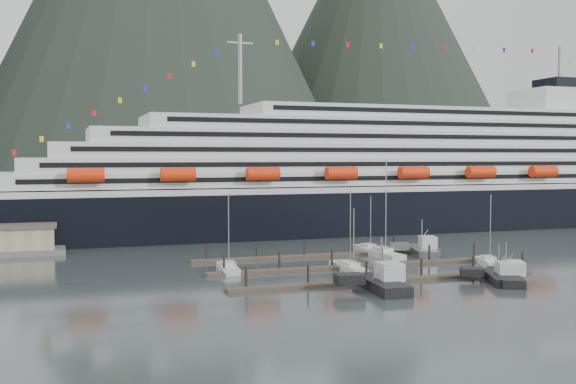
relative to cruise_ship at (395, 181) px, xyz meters
name	(u,v)px	position (x,y,z in m)	size (l,w,h in m)	color
ground	(388,269)	(-30.03, -54.94, -12.04)	(1600.00, 1600.00, 0.00)	#434F4E
mountains	(165,12)	(22.46, 533.60, 151.36)	(870.00, 440.00, 420.00)	black
cruise_ship	(395,181)	(0.00, 0.00, 0.00)	(210.00, 30.40, 50.30)	black
dock_near	(389,280)	(-34.95, -64.89, -11.73)	(48.18, 2.28, 3.20)	#403629
dock_mid	(352,266)	(-34.95, -51.89, -11.73)	(48.18, 2.28, 3.20)	#403629
dock_far	(322,255)	(-34.95, -38.89, -11.73)	(48.18, 2.28, 3.20)	#403629
sailboat_a	(228,269)	(-54.85, -48.55, -11.62)	(3.40, 9.20, 12.80)	#B3B3B3
sailboat_c	(352,268)	(-36.18, -54.53, -11.65)	(2.75, 8.60, 10.40)	#B3B3B3
sailboat_d	(348,267)	(-36.42, -53.47, -11.63)	(2.40, 10.03, 13.67)	#B3B3B3
sailboat_f	(368,250)	(-24.24, -35.70, -11.64)	(2.53, 8.67, 11.05)	#B3B3B3
sailboat_g	(382,254)	(-24.74, -42.49, -11.58)	(3.71, 11.84, 18.11)	#B3B3B3
sailboat_h	(488,262)	(-12.03, -56.39, -11.63)	(5.06, 8.82, 12.26)	#B3B3B3
trawler_b	(380,283)	(-38.84, -69.93, -11.07)	(9.39, 12.32, 7.88)	black
trawler_c	(505,276)	(-18.80, -69.88, -11.21)	(10.25, 12.49, 6.25)	black
trawler_d	(498,276)	(-20.03, -69.90, -11.23)	(8.74, 10.66, 6.06)	black
trawler_e	(421,250)	(-16.78, -42.47, -11.13)	(9.26, 11.62, 7.19)	gray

